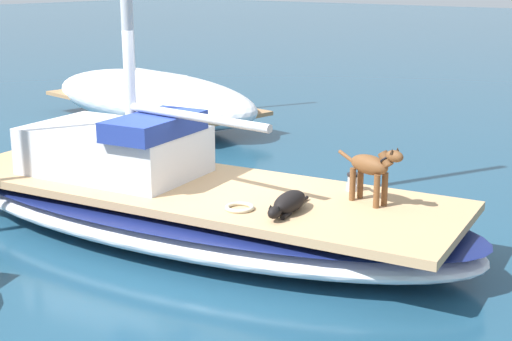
{
  "coord_description": "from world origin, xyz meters",
  "views": [
    {
      "loc": [
        -6.27,
        -5.99,
        3.2
      ],
      "look_at": [
        0.0,
        -1.0,
        1.01
      ],
      "focal_mm": 51.37,
      "sensor_mm": 36.0,
      "label": 1
    }
  ],
  "objects_px": {
    "dog_brown": "(372,168)",
    "moored_boat_starboard_side": "(151,97)",
    "dog_black": "(288,203)",
    "deck_winch": "(353,182)",
    "sailboat_main": "(193,210)",
    "coiled_rope": "(240,208)"
  },
  "relations": [
    {
      "from": "sailboat_main",
      "to": "coiled_rope",
      "type": "bearing_deg",
      "value": -109.67
    },
    {
      "from": "sailboat_main",
      "to": "dog_brown",
      "type": "bearing_deg",
      "value": -71.68
    },
    {
      "from": "dog_brown",
      "to": "coiled_rope",
      "type": "bearing_deg",
      "value": 136.45
    },
    {
      "from": "deck_winch",
      "to": "dog_brown",
      "type": "bearing_deg",
      "value": -126.85
    },
    {
      "from": "dog_black",
      "to": "moored_boat_starboard_side",
      "type": "xyz_separation_m",
      "value": [
        4.73,
        7.11,
        -0.19
      ]
    },
    {
      "from": "sailboat_main",
      "to": "dog_brown",
      "type": "height_order",
      "value": "dog_brown"
    },
    {
      "from": "dog_brown",
      "to": "moored_boat_starboard_side",
      "type": "height_order",
      "value": "moored_boat_starboard_side"
    },
    {
      "from": "dog_brown",
      "to": "dog_black",
      "type": "bearing_deg",
      "value": 146.74
    },
    {
      "from": "deck_winch",
      "to": "sailboat_main",
      "type": "bearing_deg",
      "value": 121.4
    },
    {
      "from": "dog_black",
      "to": "dog_brown",
      "type": "height_order",
      "value": "dog_brown"
    },
    {
      "from": "sailboat_main",
      "to": "dog_brown",
      "type": "xyz_separation_m",
      "value": [
        0.7,
        -2.1,
        0.75
      ]
    },
    {
      "from": "deck_winch",
      "to": "coiled_rope",
      "type": "height_order",
      "value": "deck_winch"
    },
    {
      "from": "dog_brown",
      "to": "moored_boat_starboard_side",
      "type": "distance_m",
      "value": 8.6
    },
    {
      "from": "dog_brown",
      "to": "moored_boat_starboard_side",
      "type": "bearing_deg",
      "value": 63.06
    },
    {
      "from": "dog_black",
      "to": "deck_winch",
      "type": "height_order",
      "value": "dog_black"
    },
    {
      "from": "sailboat_main",
      "to": "coiled_rope",
      "type": "relative_size",
      "value": 23.33
    },
    {
      "from": "dog_black",
      "to": "sailboat_main",
      "type": "bearing_deg",
      "value": 84.89
    },
    {
      "from": "sailboat_main",
      "to": "coiled_rope",
      "type": "height_order",
      "value": "coiled_rope"
    },
    {
      "from": "dog_black",
      "to": "deck_winch",
      "type": "distance_m",
      "value": 1.16
    },
    {
      "from": "deck_winch",
      "to": "moored_boat_starboard_side",
      "type": "height_order",
      "value": "moored_boat_starboard_side"
    },
    {
      "from": "sailboat_main",
      "to": "deck_winch",
      "type": "bearing_deg",
      "value": -58.6
    },
    {
      "from": "sailboat_main",
      "to": "dog_black",
      "type": "relative_size",
      "value": 7.97
    }
  ]
}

